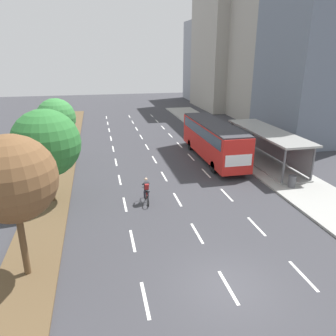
{
  "coord_description": "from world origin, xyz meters",
  "views": [
    {
      "loc": [
        -4.83,
        -10.4,
        9.21
      ],
      "look_at": [
        0.01,
        11.86,
        1.2
      ],
      "focal_mm": 34.89,
      "sensor_mm": 36.0,
      "label": 1
    }
  ],
  "objects": [
    {
      "name": "trash_bin",
      "position": [
        8.45,
        8.91,
        0.57
      ],
      "size": [
        0.52,
        0.52,
        0.85
      ],
      "primitive_type": "cylinder",
      "color": "#4C4C51",
      "rests_on": "sidewalk_right"
    },
    {
      "name": "sidewalk_right",
      "position": [
        9.25,
        20.0,
        0.07
      ],
      "size": [
        4.5,
        52.0,
        0.15
      ],
      "primitive_type": "cube",
      "color": "#9E9E99",
      "rests_on": "ground"
    },
    {
      "name": "lane_divider_right",
      "position": [
        3.5,
        17.73,
        0.0
      ],
      "size": [
        0.14,
        46.46,
        0.01
      ],
      "color": "white",
      "rests_on": "ground"
    },
    {
      "name": "median_tree_second",
      "position": [
        -8.05,
        10.27,
        3.96
      ],
      "size": [
        4.24,
        4.24,
        5.97
      ],
      "color": "brown",
      "rests_on": "median_strip"
    },
    {
      "name": "bus_shelter",
      "position": [
        9.53,
        14.37,
        1.87
      ],
      "size": [
        2.9,
        10.52,
        2.86
      ],
      "color": "gray",
      "rests_on": "sidewalk_right"
    },
    {
      "name": "median_strip",
      "position": [
        -8.3,
        20.0,
        0.06
      ],
      "size": [
        2.6,
        52.0,
        0.12
      ],
      "primitive_type": "cube",
      "color": "brown",
      "rests_on": "ground"
    },
    {
      "name": "ground_plane",
      "position": [
        0.0,
        0.0,
        0.0
      ],
      "size": [
        140.0,
        140.0,
        0.0
      ],
      "primitive_type": "plane",
      "color": "#38383D"
    },
    {
      "name": "median_tree_third",
      "position": [
        -8.21,
        17.93,
        4.14
      ],
      "size": [
        3.22,
        3.22,
        5.65
      ],
      "color": "brown",
      "rests_on": "median_strip"
    },
    {
      "name": "building_far_right",
      "position": [
        17.1,
        45.49,
        10.33
      ],
      "size": [
        7.8,
        13.39,
        20.67
      ],
      "primitive_type": "cube",
      "color": "#A39E93",
      "rests_on": "ground"
    },
    {
      "name": "bus",
      "position": [
        5.25,
        16.76,
        2.07
      ],
      "size": [
        2.54,
        11.29,
        3.37
      ],
      "color": "red",
      "rests_on": "ground"
    },
    {
      "name": "building_near_right",
      "position": [
        17.0,
        21.75,
        11.78
      ],
      "size": [
        6.79,
        10.04,
        23.57
      ],
      "primitive_type": "cube",
      "color": "slate",
      "rests_on": "ground"
    },
    {
      "name": "building_mid_right",
      "position": [
        18.88,
        32.15,
        9.86
      ],
      "size": [
        7.3,
        14.32,
        19.73
      ],
      "primitive_type": "cube",
      "color": "#A39E93",
      "rests_on": "ground"
    },
    {
      "name": "building_tall_right",
      "position": [
        19.05,
        56.21,
        7.69
      ],
      "size": [
        10.04,
        9.52,
        15.38
      ],
      "primitive_type": "cube",
      "color": "#8E939E",
      "rests_on": "ground"
    },
    {
      "name": "median_tree_nearest",
      "position": [
        -8.29,
        2.62,
        4.53
      ],
      "size": [
        3.55,
        3.55,
        6.2
      ],
      "color": "brown",
      "rests_on": "median_strip"
    },
    {
      "name": "lane_divider_left",
      "position": [
        -3.5,
        17.73,
        0.0
      ],
      "size": [
        0.14,
        46.46,
        0.01
      ],
      "color": "white",
      "rests_on": "ground"
    },
    {
      "name": "lane_divider_center",
      "position": [
        0.0,
        17.73,
        0.0
      ],
      "size": [
        0.14,
        46.46,
        0.01
      ],
      "color": "white",
      "rests_on": "ground"
    },
    {
      "name": "cyclist",
      "position": [
        -2.09,
        8.81,
        0.79
      ],
      "size": [
        0.46,
        1.82,
        1.71
      ],
      "color": "black",
      "rests_on": "ground"
    }
  ]
}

